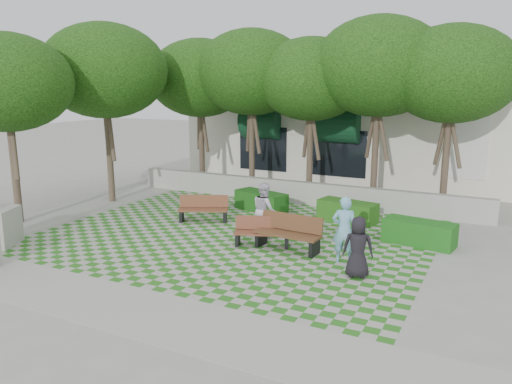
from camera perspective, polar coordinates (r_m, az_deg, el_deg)
The scene contains 16 objects.
ground at distance 15.28m, azimuth -4.24°, elevation -6.02°, with size 90.00×90.00×0.00m, color gray.
lawn at distance 16.10m, azimuth -2.40°, elevation -5.02°, with size 12.00×12.00×0.00m, color #2B721E.
sidewalk_south at distance 11.78m, azimuth -16.38°, elevation -12.14°, with size 16.00×2.00×0.01m, color #9E9B93.
sidewalk_west at distance 20.49m, azimuth -20.28°, elevation -2.03°, with size 2.00×12.00×0.01m, color #9E9B93.
retaining_wall at distance 20.53m, azimuth 4.69°, elevation -0.00°, with size 15.00×0.36×0.90m, color #9E9B93.
bench_east at distance 14.67m, azimuth 3.73°, elevation -4.73°, with size 2.03×0.83×1.04m.
bench_mid at distance 15.03m, azimuth 0.73°, elevation -4.61°, with size 1.75×1.08×0.88m.
bench_west at distance 17.80m, azimuth -6.03°, elevation -1.96°, with size 1.82×1.26×0.91m.
hedge_east at distance 15.95m, azimuth 18.14°, elevation -4.44°, with size 2.09×0.84×0.73m, color #165316.
hedge_midright at distance 18.01m, azimuth 10.40°, elevation -2.18°, with size 2.07×0.83×0.72m, color #205316.
hedge_midleft at distance 19.20m, azimuth 0.58°, elevation -1.07°, with size 2.11×0.84×0.74m, color #154713.
person_blue at distance 13.73m, azimuth 10.06°, elevation -4.26°, with size 0.67×0.44×1.84m, color #74B4D3.
person_dark at distance 12.79m, azimuth 11.58°, elevation -6.20°, with size 0.77×0.50×1.57m, color black.
person_white at distance 15.90m, azimuth 0.97°, elevation -2.01°, with size 0.84×0.66×1.74m, color silver.
tree_row at distance 20.64m, azimuth -0.27°, elevation 13.31°, with size 17.70×13.40×7.41m.
building at distance 27.39m, azimuth 12.91°, elevation 7.14°, with size 18.00×8.92×5.15m.
Camera 1 is at (7.55, -12.41, 4.75)m, focal length 35.00 mm.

